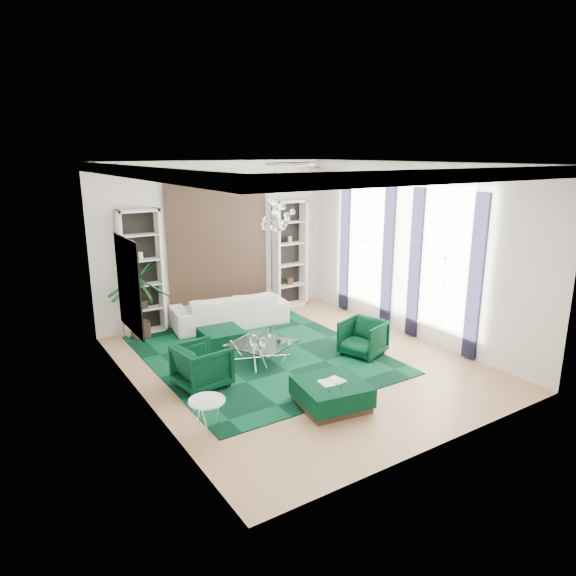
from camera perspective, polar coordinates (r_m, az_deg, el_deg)
floor at (r=10.14m, az=1.11°, el=-8.32°), size 6.00×7.00×0.02m
ceiling at (r=9.32m, az=1.24°, el=13.81°), size 6.00×7.00×0.02m
wall_back at (r=12.56m, az=-7.85°, el=5.20°), size 6.00×0.02×3.80m
wall_front at (r=7.02m, az=17.42°, el=-3.12°), size 6.00×0.02×3.80m
wall_left at (r=8.30m, az=-16.35°, el=-0.29°), size 0.02×7.00×3.80m
wall_right at (r=11.47m, az=13.78°, el=3.99°), size 0.02×7.00×3.80m
crown_molding at (r=9.32m, az=1.23°, el=13.14°), size 6.00×7.00×0.18m
ceiling_medallion at (r=9.57m, az=0.20°, el=13.61°), size 0.90×0.90×0.05m
tapestry at (r=12.51m, az=-7.75°, el=5.17°), size 2.50×0.06×2.80m
shelving_left at (r=11.79m, az=-15.94°, el=1.65°), size 0.90×0.38×2.80m
shelving_right at (r=13.40m, az=0.17°, el=3.78°), size 0.90×0.38×2.80m
painting at (r=8.88m, az=-17.20°, el=0.29°), size 0.04×1.30×1.60m
window_near at (r=10.87m, az=17.13°, el=3.17°), size 0.03×1.10×2.90m
curtain_near_a at (r=10.42m, az=20.15°, el=1.02°), size 0.07×0.30×3.25m
curtain_near_b at (r=11.40m, az=13.94°, el=2.63°), size 0.07×0.30×3.25m
window_far at (r=12.51m, az=8.75°, el=5.14°), size 0.03×1.10×2.90m
curtain_far_a at (r=11.97m, az=11.04°, el=3.38°), size 0.07×0.30×3.25m
curtain_far_b at (r=13.12m, az=6.33°, el=4.56°), size 0.07×0.30×3.25m
rug at (r=10.53m, az=-3.11°, el=-7.30°), size 4.20×5.00×0.02m
sofa at (r=12.15m, az=-6.51°, el=-2.41°), size 2.78×1.41×0.78m
armchair_left at (r=9.13m, az=-9.51°, el=-8.53°), size 0.95×0.93×0.77m
armchair_right at (r=10.48m, az=8.34°, el=-5.48°), size 1.01×0.99×0.73m
coffee_table at (r=10.16m, az=-2.93°, el=-7.09°), size 1.44×1.44×0.37m
ottoman_side at (r=10.93m, az=-7.37°, el=-5.56°), size 0.89×0.89×0.37m
ottoman_front at (r=8.47m, az=4.84°, el=-11.66°), size 1.20×1.20×0.42m
book at (r=8.37m, az=4.87°, el=-10.29°), size 0.42×0.28×0.03m
side_table at (r=7.78m, az=-8.92°, el=-13.95°), size 0.58×0.58×0.51m
palm at (r=11.52m, az=-16.35°, el=-0.09°), size 1.55×1.55×2.25m
chandelier at (r=9.61m, az=-1.45°, el=8.11°), size 0.79×0.79×0.66m
table_plant at (r=10.00m, az=-0.95°, el=-5.60°), size 0.14×0.12×0.22m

